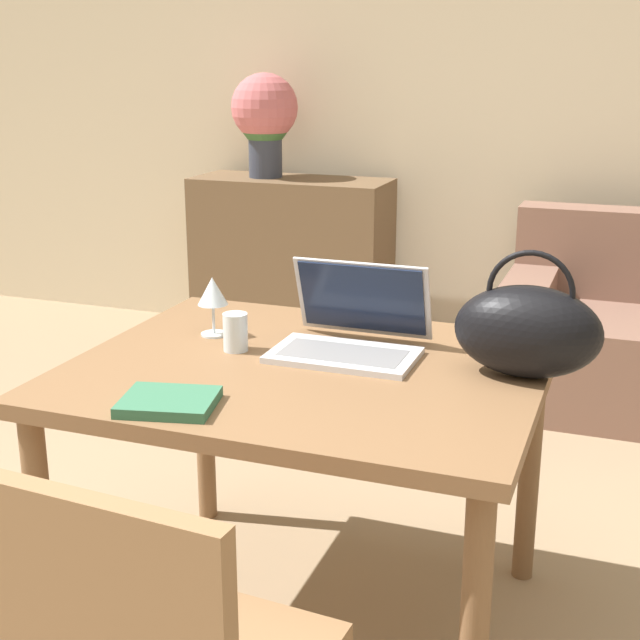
{
  "coord_description": "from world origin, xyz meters",
  "views": [
    {
      "loc": [
        0.78,
        -1.39,
        1.48
      ],
      "look_at": [
        0.06,
        0.57,
        0.86
      ],
      "focal_mm": 50.0,
      "sensor_mm": 36.0,
      "label": 1
    }
  ],
  "objects_px": {
    "laptop": "(353,328)",
    "handbag": "(528,330)",
    "flower_vase": "(265,116)",
    "drinking_glass": "(235,332)",
    "wine_glass": "(213,294)"
  },
  "relations": [
    {
      "from": "laptop",
      "to": "flower_vase",
      "type": "relative_size",
      "value": 0.71
    },
    {
      "from": "drinking_glass",
      "to": "flower_vase",
      "type": "height_order",
      "value": "flower_vase"
    },
    {
      "from": "laptop",
      "to": "handbag",
      "type": "distance_m",
      "value": 0.46
    },
    {
      "from": "flower_vase",
      "to": "laptop",
      "type": "bearing_deg",
      "value": -60.99
    },
    {
      "from": "wine_glass",
      "to": "handbag",
      "type": "xyz_separation_m",
      "value": [
        0.85,
        -0.03,
        -0.0
      ]
    },
    {
      "from": "wine_glass",
      "to": "handbag",
      "type": "distance_m",
      "value": 0.85
    },
    {
      "from": "wine_glass",
      "to": "handbag",
      "type": "bearing_deg",
      "value": -2.23
    },
    {
      "from": "laptop",
      "to": "flower_vase",
      "type": "height_order",
      "value": "flower_vase"
    },
    {
      "from": "laptop",
      "to": "handbag",
      "type": "relative_size",
      "value": 1.05
    },
    {
      "from": "flower_vase",
      "to": "drinking_glass",
      "type": "bearing_deg",
      "value": -68.4
    },
    {
      "from": "wine_glass",
      "to": "flower_vase",
      "type": "bearing_deg",
      "value": 109.81
    },
    {
      "from": "laptop",
      "to": "handbag",
      "type": "height_order",
      "value": "handbag"
    },
    {
      "from": "wine_glass",
      "to": "handbag",
      "type": "relative_size",
      "value": 0.47
    },
    {
      "from": "wine_glass",
      "to": "flower_vase",
      "type": "height_order",
      "value": "flower_vase"
    },
    {
      "from": "wine_glass",
      "to": "laptop",
      "type": "bearing_deg",
      "value": 1.53
    }
  ]
}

